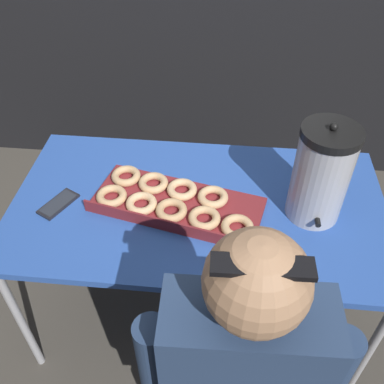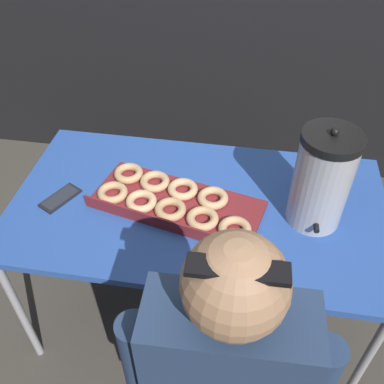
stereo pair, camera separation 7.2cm
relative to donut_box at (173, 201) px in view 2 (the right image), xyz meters
name	(u,v)px [view 2 (the right image)]	position (x,y,z in m)	size (l,w,h in m)	color
ground_plane	(197,307)	(0.09, 0.02, -0.73)	(12.00, 12.00, 0.00)	#4C473F
folding_table	(198,212)	(0.09, 0.02, -0.07)	(1.42, 0.77, 0.71)	#2D56B2
donut_box	(173,201)	(0.00, 0.00, 0.00)	(0.67, 0.40, 0.05)	maroon
coffee_urn	(322,180)	(0.51, 0.02, 0.16)	(0.20, 0.23, 0.39)	#B7B7BC
cell_phone	(60,198)	(-0.43, -0.04, -0.02)	(0.14, 0.17, 0.01)	black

